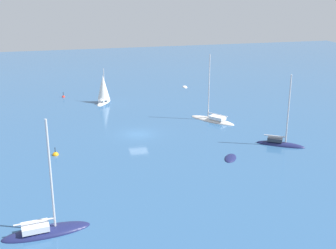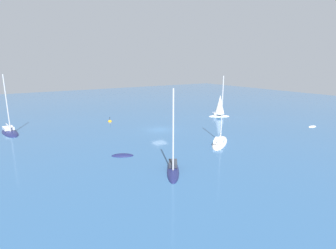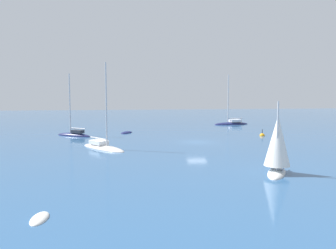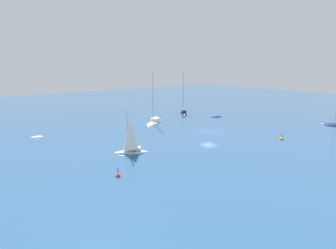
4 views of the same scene
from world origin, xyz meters
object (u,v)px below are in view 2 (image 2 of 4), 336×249
object	(u,v)px
ketch_1	(220,142)
channel_buoy	(217,110)
sloop	(10,132)
ketch	(173,170)
rib	(312,127)
ketch_2	(220,107)
mooring_buoy	(110,122)
dinghy	(122,156)

from	to	relation	value
ketch_1	channel_buoy	bearing A→B (deg)	9.42
sloop	ketch	bearing A→B (deg)	18.19
ketch	rib	size ratio (longest dim) A/B	4.82
ketch	ketch_2	xyz separation A→B (m)	(-19.94, 25.97, 1.90)
mooring_buoy	rib	bearing A→B (deg)	50.70
ketch	mooring_buoy	size ratio (longest dim) A/B	7.10
ketch_1	channel_buoy	size ratio (longest dim) A/B	8.28
dinghy	channel_buoy	world-z (taller)	channel_buoy
dinghy	rib	size ratio (longest dim) A/B	1.54
ketch_2	ketch_1	bearing A→B (deg)	-103.37
ketch	ketch_2	distance (m)	32.80
dinghy	ketch	distance (m)	8.27
ketch	ketch_1	distance (m)	12.90
rib	mooring_buoy	bearing A→B (deg)	142.96
dinghy	ketch	xyz separation A→B (m)	(7.83, 2.65, 0.24)
ketch	ketch_2	size ratio (longest dim) A/B	1.56
dinghy	channel_buoy	bearing A→B (deg)	58.90
channel_buoy	mooring_buoy	xyz separation A→B (m)	(-1.49, -28.16, -0.01)
sloop	channel_buoy	xyz separation A→B (m)	(2.34, 45.85, -0.18)
ketch_2	mooring_buoy	xyz separation A→B (m)	(-8.20, -22.59, -2.13)
rib	dinghy	bearing A→B (deg)	175.04
ketch	channel_buoy	xyz separation A→B (m)	(-26.65, 31.54, -0.22)
dinghy	channel_buoy	xyz separation A→B (m)	(-18.82, 34.18, 0.01)
ketch_1	sloop	size ratio (longest dim) A/B	0.99
sloop	channel_buoy	bearing A→B (deg)	79.00
ketch	mooring_buoy	xyz separation A→B (m)	(-28.14, 3.37, -0.23)
dinghy	ketch	world-z (taller)	ketch
dinghy	rib	world-z (taller)	dinghy
ketch_1	rib	size ratio (longest dim) A/B	5.12
mooring_buoy	dinghy	bearing A→B (deg)	-16.51
sloop	dinghy	bearing A→B (deg)	20.78
ketch	rib	bearing A→B (deg)	128.83
channel_buoy	mooring_buoy	bearing A→B (deg)	-93.03
ketch_2	sloop	bearing A→B (deg)	-162.64
rib	channel_buoy	world-z (taller)	channel_buoy
ketch	ketch_1	xyz separation A→B (m)	(-5.04, 11.87, -0.06)
sloop	channel_buoy	size ratio (longest dim) A/B	8.34
channel_buoy	dinghy	bearing A→B (deg)	-61.16
ketch_2	rib	distance (m)	18.62
ketch_1	ketch_2	bearing A→B (deg)	8.32
ketch_1	ketch_2	distance (m)	20.61
ketch_2	mooring_buoy	world-z (taller)	ketch_2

